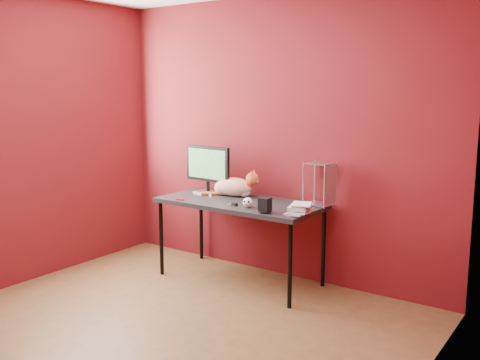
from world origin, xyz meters
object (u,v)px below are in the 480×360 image
Objects in this scene: cat at (234,187)px; skull_mug at (248,202)px; monitor at (208,167)px; book_stack at (293,151)px; desk at (240,206)px; speaker at (265,206)px.

cat reaches higher than skull_mug.
cat is at bearing 9.20° from monitor.
cat is 5.85× the size of skull_mug.
monitor is at bearing 165.20° from book_stack.
cat is (0.30, 0.03, -0.16)m from monitor.
speaker is at bearing -31.72° from desk.
cat is at bearing 137.89° from desk.
monitor is 5.76× the size of skull_mug.
cat is 0.96m from book_stack.
monitor reaches higher than cat.
speaker is (0.91, -0.40, -0.20)m from monitor.
cat is at bearing 145.10° from speaker.
book_stack is (0.19, 0.11, 0.45)m from speaker.
monitor is 1.02m from speaker.
desk is at bearing -11.14° from monitor.
book_stack reaches higher than desk.
speaker is (0.61, -0.43, -0.03)m from cat.
monitor is 0.78m from skull_mug.
speaker is (0.44, -0.27, 0.11)m from desk.
monitor is at bearing 175.36° from cat.
book_stack is (1.10, -0.29, 0.25)m from monitor.
cat is at bearing 158.39° from book_stack.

